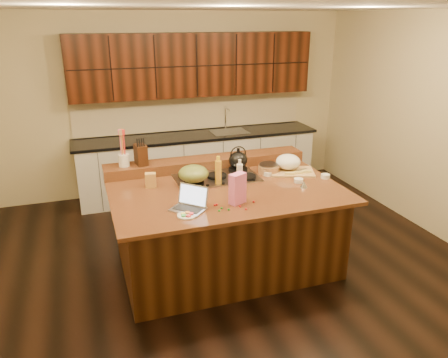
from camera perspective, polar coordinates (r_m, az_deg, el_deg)
name	(u,v)px	position (r m, az deg, el deg)	size (l,w,h in m)	color
room	(226,148)	(4.46, 0.21, 4.01)	(5.52, 5.02, 2.72)	black
island	(225,227)	(4.78, 0.19, -6.23)	(2.40, 1.60, 0.92)	black
back_ledge	(207,163)	(5.21, -2.29, 2.16)	(2.40, 0.30, 0.12)	black
cooktop	(217,177)	(4.86, -0.94, 0.26)	(0.92, 0.52, 0.05)	gray
back_counter	(197,131)	(6.69, -3.55, 6.32)	(3.70, 0.66, 2.40)	silver
kettle	(238,160)	(5.03, 1.85, 2.49)	(0.22, 0.22, 0.20)	black
green_bowl	(194,174)	(4.62, -4.00, 0.70)	(0.32, 0.32, 0.18)	olive
laptop	(190,203)	(4.10, -4.43, -3.12)	(0.39, 0.39, 0.21)	#B7B7BC
oil_bottle	(218,173)	(4.63, -0.75, 0.80)	(0.07, 0.07, 0.27)	gold
vinegar_bottle	(240,175)	(4.59, 2.04, 0.47)	(0.06, 0.06, 0.25)	silver
wooden_tray	(289,164)	(5.12, 8.50, 1.95)	(0.58, 0.51, 0.20)	tan
ramekin_a	(325,176)	(4.99, 13.10, 0.36)	(0.10, 0.10, 0.04)	white
ramekin_b	(299,180)	(4.81, 9.72, -0.18)	(0.10, 0.10, 0.04)	white
ramekin_c	(268,173)	(4.97, 5.76, 0.72)	(0.10, 0.10, 0.04)	white
strainer_bowl	(269,169)	(5.05, 5.87, 1.29)	(0.24, 0.24, 0.09)	#996B3F
kitchen_timer	(304,184)	(4.67, 10.36, -0.69)	(0.08, 0.08, 0.07)	silver
pink_bag	(238,189)	(4.17, 1.78, -1.25)	(0.16, 0.09, 0.30)	pink
candy_plate	(187,215)	(3.97, -4.86, -4.75)	(0.18, 0.18, 0.01)	white
package_box	(151,180)	(4.65, -9.56, -0.16)	(0.11, 0.08, 0.16)	#C18F44
utensil_crock	(124,160)	(5.00, -12.93, 2.42)	(0.12, 0.12, 0.14)	white
knife_block	(141,155)	(5.00, -10.82, 3.13)	(0.11, 0.19, 0.23)	black
gumdrop_0	(240,206)	(4.13, 2.09, -3.58)	(0.02, 0.02, 0.02)	red
gumdrop_1	(236,204)	(4.19, 1.57, -3.24)	(0.02, 0.02, 0.02)	#198C26
gumdrop_2	(254,202)	(4.24, 3.90, -2.97)	(0.02, 0.02, 0.02)	red
gumdrop_3	(222,208)	(4.09, -0.32, -3.82)	(0.02, 0.02, 0.02)	#198C26
gumdrop_4	(246,209)	(4.08, 2.90, -3.93)	(0.02, 0.02, 0.02)	red
gumdrop_5	(219,211)	(4.04, -0.62, -4.17)	(0.02, 0.02, 0.02)	#198C26
gumdrop_6	(215,205)	(4.16, -1.22, -3.41)	(0.02, 0.02, 0.02)	red
gumdrop_7	(229,210)	(4.06, 0.61, -4.01)	(0.02, 0.02, 0.02)	#198C26
gumdrop_8	(217,204)	(4.17, -0.94, -3.35)	(0.02, 0.02, 0.02)	red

